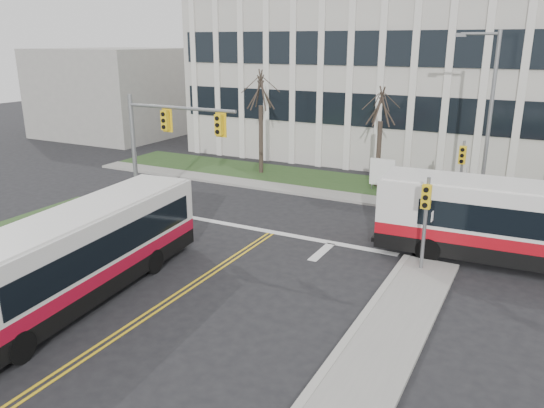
{
  "coord_description": "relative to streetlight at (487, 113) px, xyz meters",
  "views": [
    {
      "loc": [
        10.89,
        -12.67,
        8.67
      ],
      "look_at": [
        0.87,
        6.46,
        2.0
      ],
      "focal_mm": 35.0,
      "sensor_mm": 36.0,
      "label": 1
    }
  ],
  "objects": [
    {
      "name": "ground",
      "position": [
        -8.03,
        -16.2,
        -5.19
      ],
      "size": [
        120.0,
        120.0,
        0.0
      ],
      "primitive_type": "plane",
      "color": "black",
      "rests_on": "ground"
    },
    {
      "name": "sidewalk_cross",
      "position": [
        -3.03,
        -1.0,
        -5.12
      ],
      "size": [
        44.0,
        1.6,
        0.14
      ],
      "primitive_type": "cube",
      "color": "#9E9B93",
      "rests_on": "ground"
    },
    {
      "name": "building_lawn",
      "position": [
        -3.03,
        1.8,
        -5.13
      ],
      "size": [
        44.0,
        5.0,
        0.12
      ],
      "primitive_type": "cube",
      "color": "#2B491F",
      "rests_on": "ground"
    },
    {
      "name": "office_building",
      "position": [
        -3.03,
        13.8,
        0.81
      ],
      "size": [
        40.0,
        16.0,
        12.0
      ],
      "primitive_type": "cube",
      "color": "beige",
      "rests_on": "ground"
    },
    {
      "name": "building_annex",
      "position": [
        -34.03,
        9.8,
        -1.19
      ],
      "size": [
        12.0,
        12.0,
        8.0
      ],
      "primitive_type": "cube",
      "color": "#9E9B93",
      "rests_on": "ground"
    },
    {
      "name": "mast_arm_signal",
      "position": [
        -13.65,
        -9.04,
        -0.94
      ],
      "size": [
        6.11,
        0.38,
        6.2
      ],
      "color": "slate",
      "rests_on": "ground"
    },
    {
      "name": "signal_pole_near",
      "position": [
        -0.83,
        -9.3,
        -2.69
      ],
      "size": [
        0.34,
        0.39,
        3.8
      ],
      "color": "slate",
      "rests_on": "ground"
    },
    {
      "name": "signal_pole_far",
      "position": [
        -0.83,
        -0.8,
        -2.69
      ],
      "size": [
        0.34,
        0.39,
        3.8
      ],
      "color": "slate",
      "rests_on": "ground"
    },
    {
      "name": "streetlight",
      "position": [
        0.0,
        0.0,
        0.0
      ],
      "size": [
        2.15,
        0.25,
        9.2
      ],
      "color": "slate",
      "rests_on": "ground"
    },
    {
      "name": "directory_sign",
      "position": [
        -5.53,
        1.3,
        -4.02
      ],
      "size": [
        1.5,
        0.12,
        2.0
      ],
      "color": "slate",
      "rests_on": "ground"
    },
    {
      "name": "tree_left",
      "position": [
        -14.03,
        1.8,
        0.32
      ],
      "size": [
        1.8,
        1.8,
        7.7
      ],
      "color": "#42352B",
      "rests_on": "ground"
    },
    {
      "name": "tree_mid",
      "position": [
        -6.03,
        2.0,
        -0.31
      ],
      "size": [
        1.8,
        1.8,
        6.82
      ],
      "color": "#42352B",
      "rests_on": "ground"
    },
    {
      "name": "bus_main",
      "position": [
        -10.87,
        -17.16,
        -3.66
      ],
      "size": [
        3.59,
        11.67,
        3.06
      ],
      "primitive_type": null,
      "rotation": [
        0.0,
        0.0,
        0.1
      ],
      "color": "silver",
      "rests_on": "ground"
    },
    {
      "name": "bus_cross",
      "position": [
        2.95,
        -6.7,
        -3.58
      ],
      "size": [
        12.24,
        3.26,
        3.23
      ],
      "primitive_type": null,
      "rotation": [
        0.0,
        0.0,
        -1.52
      ],
      "color": "silver",
      "rests_on": "ground"
    }
  ]
}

